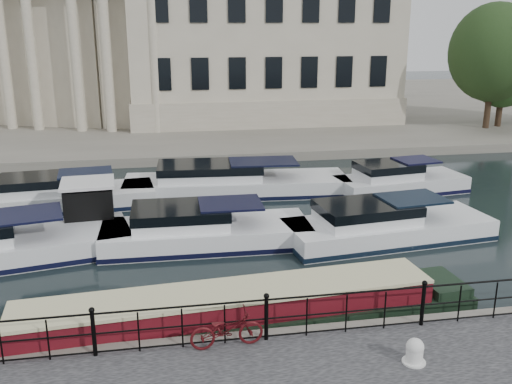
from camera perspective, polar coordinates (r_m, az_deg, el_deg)
ground_plane at (r=16.42m, az=-0.52°, el=-12.16°), size 160.00×160.00×0.00m
far_bank at (r=53.81m, az=-7.47°, el=8.21°), size 120.00×42.00×0.55m
railing at (r=13.90m, az=1.04°, el=-12.19°), size 24.14×0.14×1.22m
civic_building at (r=48.95m, az=-8.72°, el=15.31°), size 53.55×31.84×16.85m
bicycle at (r=13.72m, az=-2.95°, el=-13.54°), size 1.78×0.73×0.92m
mooring_bollard at (r=13.70m, az=15.58°, el=-15.11°), size 0.53×0.53×0.60m
narrowboat at (r=15.48m, az=-2.68°, el=-12.55°), size 13.89×2.92×1.51m
harbour_hut at (r=22.95m, az=-16.29°, el=-1.75°), size 2.86×2.45×2.17m
cabin_cruisers at (r=23.68m, az=-5.62°, el=-2.08°), size 25.99×10.95×1.99m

